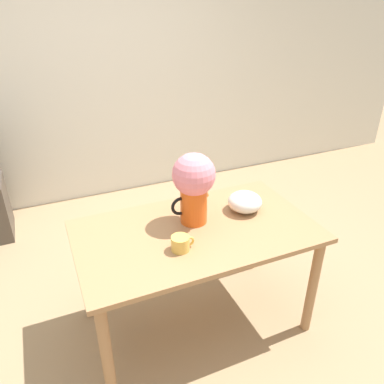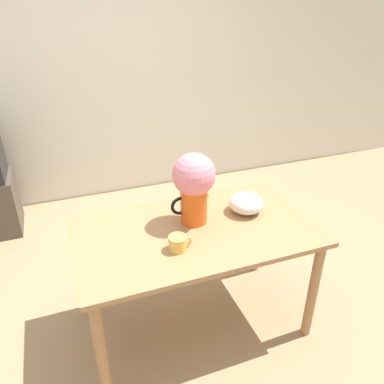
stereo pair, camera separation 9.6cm
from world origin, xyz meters
name	(u,v)px [view 1 (the left image)]	position (x,y,z in m)	size (l,w,h in m)	color
ground_plane	(168,320)	(0.00, 0.00, 0.00)	(12.00, 12.00, 0.00)	#9E7F5B
wall_back	(91,71)	(0.00, 2.02, 1.30)	(8.00, 0.05, 2.60)	silver
table	(196,243)	(0.17, -0.08, 0.63)	(1.39, 0.80, 0.73)	#A3754C
flower_vase	(194,183)	(0.19, 0.01, 0.99)	(0.27, 0.25, 0.44)	#E05619
coffee_mug	(181,243)	(0.02, -0.23, 0.78)	(0.13, 0.10, 0.08)	gold
white_bowl	(245,202)	(0.54, 0.00, 0.80)	(0.21, 0.21, 0.12)	silver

